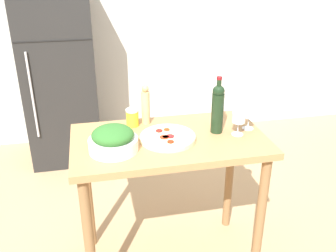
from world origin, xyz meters
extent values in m
cube|color=silver|center=(0.00, 2.01, 1.30)|extent=(6.40, 0.06, 2.60)
cube|color=black|center=(-0.68, 1.64, 0.85)|extent=(0.64, 0.65, 1.69)
cube|color=black|center=(-0.68, 1.31, 1.22)|extent=(0.63, 0.01, 0.01)
cylinder|color=#B2B2B7|center=(-0.91, 1.30, 0.76)|extent=(0.02, 0.02, 0.76)
cube|color=#A87A4C|center=(0.00, 0.00, 0.88)|extent=(1.11, 0.63, 0.04)
cylinder|color=olive|center=(-0.50, -0.25, 0.43)|extent=(0.06, 0.06, 0.86)
cylinder|color=olive|center=(0.50, -0.25, 0.43)|extent=(0.06, 0.06, 0.86)
cylinder|color=olive|center=(-0.50, 0.25, 0.43)|extent=(0.06, 0.06, 0.86)
cylinder|color=olive|center=(0.50, 0.25, 0.43)|extent=(0.06, 0.06, 0.86)
cylinder|color=black|center=(0.29, 0.02, 1.02)|extent=(0.07, 0.07, 0.24)
sphere|color=black|center=(0.29, 0.02, 1.16)|extent=(0.07, 0.07, 0.07)
cylinder|color=black|center=(0.29, 0.02, 1.19)|extent=(0.03, 0.03, 0.07)
cylinder|color=maroon|center=(0.29, 0.02, 1.23)|extent=(0.03, 0.03, 0.02)
cylinder|color=silver|center=(0.40, -0.04, 0.90)|extent=(0.07, 0.07, 0.00)
cylinder|color=silver|center=(0.40, -0.04, 0.94)|extent=(0.01, 0.01, 0.08)
cylinder|color=white|center=(0.40, -0.04, 1.01)|extent=(0.08, 0.08, 0.06)
cylinder|color=maroon|center=(0.40, -0.04, 0.99)|extent=(0.07, 0.07, 0.01)
cylinder|color=silver|center=(0.49, 0.02, 0.90)|extent=(0.07, 0.07, 0.00)
cylinder|color=silver|center=(0.49, 0.02, 0.94)|extent=(0.01, 0.01, 0.08)
cylinder|color=white|center=(0.49, 0.02, 1.01)|extent=(0.08, 0.08, 0.06)
cylinder|color=maroon|center=(0.49, 0.02, 0.99)|extent=(0.07, 0.07, 0.01)
cylinder|color=tan|center=(-0.10, 0.23, 1.01)|extent=(0.05, 0.05, 0.21)
sphere|color=tan|center=(-0.10, 0.23, 1.13)|extent=(0.04, 0.04, 0.04)
cylinder|color=white|center=(-0.32, -0.09, 0.94)|extent=(0.26, 0.26, 0.07)
ellipsoid|color=#2D6628|center=(-0.32, -0.09, 1.00)|extent=(0.22, 0.22, 0.09)
cylinder|color=beige|center=(-0.01, -0.02, 0.91)|extent=(0.32, 0.32, 0.02)
torus|color=beige|center=(-0.01, -0.02, 0.92)|extent=(0.32, 0.32, 0.02)
cylinder|color=#B11811|center=(-0.05, 0.06, 0.92)|extent=(0.04, 0.04, 0.01)
cylinder|color=red|center=(0.00, -0.02, 0.92)|extent=(0.05, 0.05, 0.01)
cylinder|color=#AB2A12|center=(-0.03, -0.03, 0.92)|extent=(0.04, 0.04, 0.01)
cylinder|color=#BA300E|center=(0.00, 0.07, 0.92)|extent=(0.03, 0.03, 0.01)
cylinder|color=#B2250D|center=(-0.01, -0.09, 0.92)|extent=(0.04, 0.04, 0.01)
cylinder|color=#AA2F16|center=(-0.04, -0.03, 0.92)|extent=(0.05, 0.05, 0.01)
cylinder|color=yellow|center=(-0.18, 0.21, 0.95)|extent=(0.08, 0.08, 0.10)
cylinder|color=white|center=(-0.18, 0.21, 1.00)|extent=(0.08, 0.08, 0.01)
camera|label=1|loc=(-0.41, -1.88, 1.86)|focal=40.00mm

